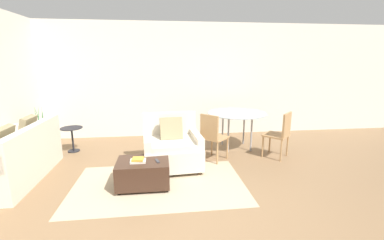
{
  "coord_description": "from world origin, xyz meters",
  "views": [
    {
      "loc": [
        -0.27,
        -2.83,
        1.84
      ],
      "look_at": [
        0.3,
        1.87,
        0.75
      ],
      "focal_mm": 24.0,
      "sensor_mm": 36.0,
      "label": 1
    }
  ],
  "objects_px": {
    "ottoman": "(143,172)",
    "book_stack": "(138,160)",
    "side_table": "(72,135)",
    "dining_chair_near_left": "(212,134)",
    "couch": "(16,160)",
    "potted_plant": "(43,143)",
    "armchair": "(172,148)",
    "dining_chair_near_right": "(281,132)",
    "tv_remote_primary": "(157,161)",
    "dining_table": "(237,116)"
  },
  "relations": [
    {
      "from": "ottoman",
      "to": "book_stack",
      "type": "bearing_deg",
      "value": -146.06
    },
    {
      "from": "book_stack",
      "to": "side_table",
      "type": "relative_size",
      "value": 0.44
    },
    {
      "from": "ottoman",
      "to": "dining_chair_near_left",
      "type": "height_order",
      "value": "dining_chair_near_left"
    },
    {
      "from": "ottoman",
      "to": "dining_chair_near_left",
      "type": "bearing_deg",
      "value": 35.5
    },
    {
      "from": "book_stack",
      "to": "dining_chair_near_left",
      "type": "height_order",
      "value": "dining_chair_near_left"
    },
    {
      "from": "side_table",
      "to": "couch",
      "type": "bearing_deg",
      "value": -109.72
    },
    {
      "from": "potted_plant",
      "to": "armchair",
      "type": "bearing_deg",
      "value": -22.1
    },
    {
      "from": "side_table",
      "to": "dining_chair_near_right",
      "type": "distance_m",
      "value": 4.19
    },
    {
      "from": "ottoman",
      "to": "book_stack",
      "type": "distance_m",
      "value": 0.22
    },
    {
      "from": "dining_chair_near_left",
      "to": "ottoman",
      "type": "bearing_deg",
      "value": -144.5
    },
    {
      "from": "armchair",
      "to": "ottoman",
      "type": "xyz_separation_m",
      "value": [
        -0.46,
        -0.67,
        -0.14
      ]
    },
    {
      "from": "ottoman",
      "to": "tv_remote_primary",
      "type": "bearing_deg",
      "value": -9.66
    },
    {
      "from": "tv_remote_primary",
      "to": "dining_table",
      "type": "relative_size",
      "value": 0.13
    },
    {
      "from": "couch",
      "to": "potted_plant",
      "type": "bearing_deg",
      "value": 96.12
    },
    {
      "from": "tv_remote_primary",
      "to": "armchair",
      "type": "bearing_deg",
      "value": 70.52
    },
    {
      "from": "armchair",
      "to": "book_stack",
      "type": "height_order",
      "value": "armchair"
    },
    {
      "from": "couch",
      "to": "dining_chair_near_right",
      "type": "xyz_separation_m",
      "value": [
        4.55,
        0.4,
        0.2
      ]
    },
    {
      "from": "side_table",
      "to": "dining_chair_near_right",
      "type": "bearing_deg",
      "value": -11.77
    },
    {
      "from": "potted_plant",
      "to": "dining_chair_near_right",
      "type": "relative_size",
      "value": 1.11
    },
    {
      "from": "armchair",
      "to": "dining_table",
      "type": "height_order",
      "value": "armchair"
    },
    {
      "from": "book_stack",
      "to": "dining_chair_near_right",
      "type": "bearing_deg",
      "value": 19.19
    },
    {
      "from": "potted_plant",
      "to": "dining_chair_near_left",
      "type": "distance_m",
      "value": 3.47
    },
    {
      "from": "dining_table",
      "to": "book_stack",
      "type": "bearing_deg",
      "value": -140.98
    },
    {
      "from": "armchair",
      "to": "side_table",
      "type": "height_order",
      "value": "armchair"
    },
    {
      "from": "book_stack",
      "to": "potted_plant",
      "type": "height_order",
      "value": "potted_plant"
    },
    {
      "from": "couch",
      "to": "potted_plant",
      "type": "distance_m",
      "value": 1.26
    },
    {
      "from": "armchair",
      "to": "dining_chair_near_left",
      "type": "relative_size",
      "value": 1.14
    },
    {
      "from": "couch",
      "to": "book_stack",
      "type": "xyz_separation_m",
      "value": [
        1.93,
        -0.52,
        0.11
      ]
    },
    {
      "from": "dining_chair_near_right",
      "to": "book_stack",
      "type": "bearing_deg",
      "value": -160.81
    },
    {
      "from": "ottoman",
      "to": "couch",
      "type": "bearing_deg",
      "value": 166.65
    },
    {
      "from": "armchair",
      "to": "dining_chair_near_left",
      "type": "bearing_deg",
      "value": 15.05
    },
    {
      "from": "dining_table",
      "to": "dining_chair_near_right",
      "type": "distance_m",
      "value": 0.96
    },
    {
      "from": "potted_plant",
      "to": "dining_chair_near_right",
      "type": "height_order",
      "value": "potted_plant"
    },
    {
      "from": "armchair",
      "to": "dining_chair_near_right",
      "type": "relative_size",
      "value": 1.14
    },
    {
      "from": "couch",
      "to": "side_table",
      "type": "relative_size",
      "value": 3.44
    },
    {
      "from": "ottoman",
      "to": "book_stack",
      "type": "relative_size",
      "value": 3.43
    },
    {
      "from": "dining_chair_near_left",
      "to": "dining_chair_near_right",
      "type": "xyz_separation_m",
      "value": [
        1.34,
        0.0,
        0.0
      ]
    },
    {
      "from": "couch",
      "to": "dining_table",
      "type": "xyz_separation_m",
      "value": [
        3.88,
        1.07,
        0.38
      ]
    },
    {
      "from": "armchair",
      "to": "book_stack",
      "type": "distance_m",
      "value": 0.89
    },
    {
      "from": "couch",
      "to": "side_table",
      "type": "distance_m",
      "value": 1.33
    },
    {
      "from": "book_stack",
      "to": "potted_plant",
      "type": "relative_size",
      "value": 0.22
    },
    {
      "from": "couch",
      "to": "armchair",
      "type": "relative_size",
      "value": 1.71
    },
    {
      "from": "armchair",
      "to": "dining_table",
      "type": "relative_size",
      "value": 0.82
    },
    {
      "from": "ottoman",
      "to": "book_stack",
      "type": "xyz_separation_m",
      "value": [
        -0.06,
        -0.04,
        0.21
      ]
    },
    {
      "from": "ottoman",
      "to": "dining_chair_near_right",
      "type": "relative_size",
      "value": 0.85
    },
    {
      "from": "ottoman",
      "to": "dining_chair_near_right",
      "type": "bearing_deg",
      "value": 18.77
    },
    {
      "from": "couch",
      "to": "armchair",
      "type": "height_order",
      "value": "couch"
    },
    {
      "from": "potted_plant",
      "to": "side_table",
      "type": "distance_m",
      "value": 0.6
    },
    {
      "from": "ottoman",
      "to": "potted_plant",
      "type": "xyz_separation_m",
      "value": [
        -2.13,
        1.72,
        -0.02
      ]
    },
    {
      "from": "ottoman",
      "to": "potted_plant",
      "type": "bearing_deg",
      "value": 141.07
    }
  ]
}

